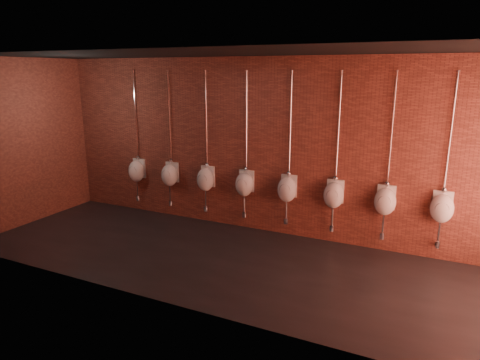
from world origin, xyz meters
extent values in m
plane|color=black|center=(0.00, 0.00, 0.00)|extent=(8.50, 8.50, 0.00)
cube|color=black|center=(0.00, 0.00, 3.20)|extent=(8.50, 3.00, 0.04)
cube|color=brown|center=(0.00, 1.50, 1.60)|extent=(8.50, 0.04, 3.20)
cube|color=brown|center=(0.00, -1.50, 1.60)|extent=(8.50, 0.04, 3.20)
cube|color=brown|center=(-4.25, 0.00, 1.60)|extent=(0.04, 3.00, 3.20)
ellipsoid|color=white|center=(-2.73, 1.37, 0.89)|extent=(0.35, 0.31, 0.46)
cube|color=white|center=(-2.73, 1.48, 0.94)|extent=(0.30, 0.05, 0.41)
cylinder|color=gray|center=(-2.73, 1.25, 0.92)|extent=(0.20, 0.02, 0.20)
cylinder|color=silver|center=(-2.73, 1.46, 2.04)|extent=(0.02, 0.02, 1.83)
sphere|color=silver|center=(-2.73, 1.45, 1.18)|extent=(0.08, 0.08, 0.08)
cylinder|color=silver|center=(-2.73, 1.46, 2.95)|extent=(0.05, 0.05, 0.01)
cylinder|color=silver|center=(-2.73, 1.37, 0.54)|extent=(0.03, 0.03, 0.36)
cylinder|color=silver|center=(-2.73, 1.37, 0.30)|extent=(0.08, 0.08, 0.11)
cylinder|color=silver|center=(-2.73, 1.44, 0.30)|extent=(0.03, 0.15, 0.03)
ellipsoid|color=white|center=(-1.89, 1.37, 0.89)|extent=(0.35, 0.31, 0.46)
cube|color=white|center=(-1.89, 1.48, 0.94)|extent=(0.30, 0.05, 0.41)
cylinder|color=gray|center=(-1.89, 1.25, 0.92)|extent=(0.20, 0.02, 0.20)
cylinder|color=silver|center=(-1.89, 1.46, 2.04)|extent=(0.02, 0.02, 1.83)
sphere|color=silver|center=(-1.89, 1.45, 1.18)|extent=(0.08, 0.08, 0.08)
cylinder|color=silver|center=(-1.89, 1.46, 2.95)|extent=(0.05, 0.05, 0.01)
cylinder|color=silver|center=(-1.89, 1.37, 0.54)|extent=(0.03, 0.03, 0.36)
cylinder|color=silver|center=(-1.89, 1.37, 0.30)|extent=(0.08, 0.08, 0.11)
cylinder|color=silver|center=(-1.89, 1.44, 0.30)|extent=(0.03, 0.15, 0.03)
ellipsoid|color=white|center=(-1.05, 1.37, 0.89)|extent=(0.35, 0.31, 0.46)
cube|color=white|center=(-1.05, 1.48, 0.94)|extent=(0.30, 0.05, 0.41)
cylinder|color=gray|center=(-1.05, 1.25, 0.92)|extent=(0.20, 0.02, 0.20)
cylinder|color=silver|center=(-1.05, 1.46, 2.04)|extent=(0.02, 0.02, 1.83)
sphere|color=silver|center=(-1.05, 1.45, 1.18)|extent=(0.08, 0.08, 0.08)
cylinder|color=silver|center=(-1.05, 1.46, 2.95)|extent=(0.05, 0.05, 0.01)
cylinder|color=silver|center=(-1.05, 1.37, 0.54)|extent=(0.03, 0.03, 0.36)
cylinder|color=silver|center=(-1.05, 1.37, 0.30)|extent=(0.08, 0.08, 0.11)
cylinder|color=silver|center=(-1.05, 1.44, 0.30)|extent=(0.03, 0.15, 0.03)
ellipsoid|color=white|center=(-0.21, 1.37, 0.89)|extent=(0.35, 0.31, 0.46)
cube|color=white|center=(-0.21, 1.48, 0.94)|extent=(0.30, 0.05, 0.41)
cylinder|color=gray|center=(-0.21, 1.25, 0.92)|extent=(0.20, 0.02, 0.20)
cylinder|color=silver|center=(-0.21, 1.46, 2.04)|extent=(0.02, 0.02, 1.83)
sphere|color=silver|center=(-0.21, 1.45, 1.18)|extent=(0.08, 0.08, 0.08)
cylinder|color=silver|center=(-0.21, 1.46, 2.95)|extent=(0.05, 0.05, 0.01)
cylinder|color=silver|center=(-0.21, 1.37, 0.54)|extent=(0.03, 0.03, 0.36)
cylinder|color=silver|center=(-0.21, 1.37, 0.30)|extent=(0.08, 0.08, 0.11)
cylinder|color=silver|center=(-0.21, 1.44, 0.30)|extent=(0.03, 0.15, 0.03)
ellipsoid|color=white|center=(0.63, 1.37, 0.89)|extent=(0.35, 0.31, 0.46)
cube|color=white|center=(0.63, 1.48, 0.94)|extent=(0.30, 0.05, 0.41)
cylinder|color=gray|center=(0.63, 1.25, 0.92)|extent=(0.20, 0.02, 0.20)
cylinder|color=silver|center=(0.63, 1.46, 2.04)|extent=(0.02, 0.02, 1.83)
sphere|color=silver|center=(0.63, 1.45, 1.18)|extent=(0.08, 0.08, 0.08)
cylinder|color=silver|center=(0.63, 1.46, 2.95)|extent=(0.05, 0.05, 0.01)
cylinder|color=silver|center=(0.63, 1.37, 0.54)|extent=(0.03, 0.03, 0.36)
cylinder|color=silver|center=(0.63, 1.37, 0.30)|extent=(0.08, 0.08, 0.11)
cylinder|color=silver|center=(0.63, 1.44, 0.30)|extent=(0.03, 0.15, 0.03)
ellipsoid|color=white|center=(1.47, 1.37, 0.89)|extent=(0.35, 0.31, 0.46)
cube|color=white|center=(1.47, 1.48, 0.94)|extent=(0.30, 0.05, 0.41)
cylinder|color=gray|center=(1.47, 1.25, 0.92)|extent=(0.20, 0.02, 0.20)
cylinder|color=silver|center=(1.47, 1.46, 2.04)|extent=(0.02, 0.02, 1.83)
sphere|color=silver|center=(1.47, 1.45, 1.18)|extent=(0.08, 0.08, 0.08)
cylinder|color=silver|center=(1.47, 1.46, 2.95)|extent=(0.05, 0.05, 0.01)
cylinder|color=silver|center=(1.47, 1.37, 0.54)|extent=(0.03, 0.03, 0.36)
cylinder|color=silver|center=(1.47, 1.37, 0.30)|extent=(0.08, 0.08, 0.11)
cylinder|color=silver|center=(1.47, 1.44, 0.30)|extent=(0.03, 0.15, 0.03)
ellipsoid|color=white|center=(2.31, 1.37, 0.89)|extent=(0.35, 0.31, 0.46)
cube|color=white|center=(2.31, 1.48, 0.94)|extent=(0.30, 0.05, 0.41)
cylinder|color=gray|center=(2.31, 1.25, 0.92)|extent=(0.20, 0.02, 0.20)
cylinder|color=silver|center=(2.31, 1.46, 2.04)|extent=(0.02, 0.02, 1.83)
sphere|color=silver|center=(2.31, 1.45, 1.18)|extent=(0.08, 0.08, 0.08)
cylinder|color=silver|center=(2.31, 1.46, 2.95)|extent=(0.05, 0.05, 0.01)
cylinder|color=silver|center=(2.31, 1.37, 0.54)|extent=(0.03, 0.03, 0.36)
cylinder|color=silver|center=(2.31, 1.37, 0.30)|extent=(0.08, 0.08, 0.11)
cylinder|color=silver|center=(2.31, 1.44, 0.30)|extent=(0.03, 0.15, 0.03)
ellipsoid|color=white|center=(3.15, 1.37, 0.89)|extent=(0.35, 0.31, 0.46)
cube|color=white|center=(3.15, 1.48, 0.94)|extent=(0.30, 0.05, 0.41)
cylinder|color=gray|center=(3.15, 1.25, 0.92)|extent=(0.20, 0.02, 0.20)
cylinder|color=silver|center=(3.15, 1.46, 2.04)|extent=(0.02, 0.02, 1.83)
sphere|color=silver|center=(3.15, 1.45, 1.18)|extent=(0.08, 0.08, 0.08)
cylinder|color=silver|center=(3.15, 1.46, 2.95)|extent=(0.05, 0.05, 0.01)
cylinder|color=silver|center=(3.15, 1.37, 0.54)|extent=(0.03, 0.03, 0.36)
cylinder|color=silver|center=(3.15, 1.37, 0.30)|extent=(0.08, 0.08, 0.11)
cylinder|color=silver|center=(3.15, 1.44, 0.30)|extent=(0.03, 0.15, 0.03)
camera|label=1|loc=(3.03, -5.63, 2.95)|focal=32.00mm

